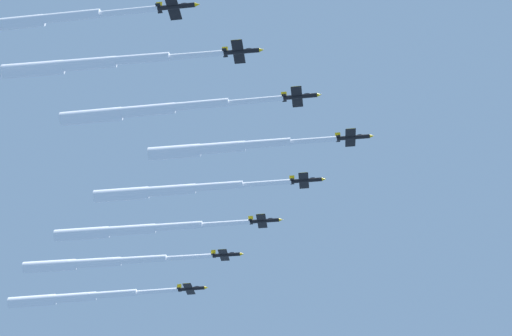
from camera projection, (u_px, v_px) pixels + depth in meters
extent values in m
cylinder|color=black|center=(352.00, 137.00, 196.24)|extent=(3.37, 9.07, 1.36)
cone|color=#EAB70C|center=(372.00, 136.00, 195.90)|extent=(1.55, 1.56, 1.29)
cylinder|color=black|center=(334.00, 139.00, 196.57)|extent=(1.13, 0.82, 1.02)
ellipsoid|color=black|center=(360.00, 135.00, 196.35)|extent=(1.32, 2.06, 0.86)
cube|color=black|center=(350.00, 138.00, 196.26)|extent=(8.53, 4.48, 2.41)
cube|color=#EAB70C|center=(350.00, 145.00, 199.57)|extent=(1.21, 2.40, 0.29)
cube|color=#EAB70C|center=(351.00, 129.00, 193.02)|extent=(1.21, 2.40, 0.29)
cube|color=black|center=(338.00, 139.00, 196.50)|extent=(3.28, 1.78, 0.96)
cube|color=#EAB70C|center=(338.00, 136.00, 197.00)|extent=(0.93, 1.51, 1.86)
cylinder|color=white|center=(310.00, 141.00, 197.00)|extent=(4.87, 14.02, 1.73)
cylinder|color=white|center=(264.00, 143.00, 197.57)|extent=(5.71, 14.21, 2.59)
cylinder|color=white|center=(219.00, 148.00, 198.74)|extent=(6.55, 14.41, 3.45)
cylinder|color=white|center=(174.00, 152.00, 199.94)|extent=(7.39, 14.61, 4.32)
cylinder|color=black|center=(306.00, 180.00, 207.18)|extent=(3.38, 9.07, 1.35)
cone|color=#EAB70C|center=(324.00, 179.00, 206.85)|extent=(1.55, 1.56, 1.28)
cylinder|color=black|center=(289.00, 182.00, 207.50)|extent=(1.12, 0.82, 1.01)
ellipsoid|color=black|center=(313.00, 178.00, 207.30)|extent=(1.32, 2.06, 0.85)
cube|color=black|center=(304.00, 181.00, 207.19)|extent=(8.55, 4.50, 2.33)
cube|color=#EAB70C|center=(304.00, 187.00, 210.48)|extent=(1.21, 2.40, 0.28)
cube|color=#EAB70C|center=(303.00, 173.00, 203.98)|extent=(1.21, 2.40, 0.28)
cube|color=black|center=(292.00, 181.00, 207.44)|extent=(3.28, 1.79, 0.93)
cube|color=#EAB70C|center=(292.00, 178.00, 207.94)|extent=(0.92, 1.50, 1.87)
cylinder|color=white|center=(263.00, 183.00, 207.97)|extent=(5.24, 15.51, 1.72)
cylinder|color=white|center=(215.00, 186.00, 208.62)|extent=(6.07, 15.71, 2.58)
cylinder|color=white|center=(168.00, 190.00, 209.87)|extent=(6.91, 15.91, 3.43)
cylinder|color=white|center=(121.00, 194.00, 211.14)|extent=(7.74, 16.10, 4.29)
cylinder|color=black|center=(299.00, 97.00, 187.55)|extent=(3.27, 9.08, 1.35)
cone|color=#EAB70C|center=(319.00, 95.00, 187.17)|extent=(1.53, 1.55, 1.28)
cylinder|color=black|center=(280.00, 98.00, 187.91)|extent=(1.12, 0.81, 1.01)
ellipsoid|color=black|center=(307.00, 94.00, 187.65)|extent=(1.30, 2.05, 0.85)
cube|color=black|center=(297.00, 97.00, 187.57)|extent=(8.54, 4.40, 2.31)
cube|color=#EAB70C|center=(298.00, 106.00, 190.85)|extent=(1.18, 2.40, 0.28)
cube|color=#EAB70C|center=(296.00, 87.00, 184.36)|extent=(1.18, 2.40, 0.28)
cube|color=black|center=(284.00, 98.00, 187.84)|extent=(3.28, 1.75, 0.93)
cube|color=#EAB70C|center=(284.00, 95.00, 188.34)|extent=(0.90, 1.50, 1.87)
cylinder|color=white|center=(252.00, 101.00, 188.46)|extent=(5.15, 15.99, 1.72)
cylinder|color=white|center=(197.00, 105.00, 189.25)|extent=(5.98, 16.18, 2.57)
cylinder|color=white|center=(144.00, 111.00, 190.65)|extent=(6.82, 16.37, 3.43)
cylinder|color=white|center=(91.00, 116.00, 192.07)|extent=(7.66, 16.55, 4.29)
cylinder|color=black|center=(264.00, 221.00, 217.60)|extent=(3.38, 9.07, 1.34)
cone|color=#EAB70C|center=(281.00, 220.00, 217.27)|extent=(1.54, 1.56, 1.27)
cylinder|color=black|center=(247.00, 222.00, 217.91)|extent=(1.12, 0.82, 1.01)
ellipsoid|color=black|center=(270.00, 219.00, 217.72)|extent=(1.32, 2.06, 0.85)
cube|color=black|center=(262.00, 221.00, 217.61)|extent=(8.57, 4.51, 2.24)
cube|color=#EAB70C|center=(263.00, 227.00, 220.88)|extent=(1.22, 2.40, 0.27)
cube|color=#EAB70C|center=(261.00, 215.00, 214.41)|extent=(1.22, 2.40, 0.27)
cube|color=black|center=(251.00, 222.00, 217.85)|extent=(3.29, 1.79, 0.90)
cube|color=#EAB70C|center=(251.00, 219.00, 218.36)|extent=(0.90, 1.50, 1.87)
cylinder|color=white|center=(223.00, 224.00, 218.39)|extent=(5.40, 16.16, 1.71)
cylinder|color=white|center=(175.00, 226.00, 219.06)|extent=(6.23, 16.36, 2.56)
cylinder|color=white|center=(128.00, 230.00, 220.33)|extent=(7.06, 16.56, 3.41)
cylinder|color=white|center=(82.00, 234.00, 221.63)|extent=(7.89, 16.75, 4.27)
cylinder|color=black|center=(241.00, 52.00, 178.91)|extent=(3.41, 9.06, 1.34)
cone|color=#EAB70C|center=(261.00, 50.00, 178.59)|extent=(1.54, 1.56, 1.27)
cylinder|color=black|center=(221.00, 53.00, 179.21)|extent=(1.12, 0.82, 1.00)
ellipsoid|color=black|center=(249.00, 49.00, 179.04)|extent=(1.33, 2.06, 0.85)
cube|color=black|center=(238.00, 52.00, 178.92)|extent=(8.58, 4.54, 2.23)
cube|color=#EAB70C|center=(240.00, 62.00, 182.18)|extent=(1.22, 2.40, 0.27)
cube|color=#EAB70C|center=(236.00, 41.00, 175.72)|extent=(1.22, 2.40, 0.27)
cube|color=black|center=(225.00, 53.00, 179.15)|extent=(3.29, 1.80, 0.89)
cube|color=#EAB70C|center=(225.00, 50.00, 179.66)|extent=(0.90, 1.50, 1.87)
cylinder|color=white|center=(192.00, 55.00, 179.65)|extent=(5.22, 15.16, 1.70)
cylinder|color=white|center=(138.00, 59.00, 180.23)|extent=(6.04, 15.36, 2.56)
cylinder|color=white|center=(85.00, 64.00, 181.41)|extent=(6.87, 15.56, 3.41)
cylinder|color=white|center=(33.00, 69.00, 182.62)|extent=(7.70, 15.76, 4.26)
cylinder|color=black|center=(226.00, 255.00, 228.81)|extent=(3.47, 9.07, 1.37)
cone|color=#EAB70C|center=(242.00, 254.00, 228.50)|extent=(1.57, 1.57, 1.30)
cylinder|color=black|center=(210.00, 256.00, 229.10)|extent=(1.14, 0.83, 1.03)
ellipsoid|color=black|center=(232.00, 253.00, 228.92)|extent=(1.35, 2.06, 0.87)
cube|color=black|center=(224.00, 255.00, 228.82)|extent=(8.50, 4.54, 2.54)
cube|color=#EAB70C|center=(225.00, 260.00, 232.16)|extent=(1.23, 2.40, 0.30)
cube|color=#EAB70C|center=(222.00, 250.00, 225.54)|extent=(1.23, 2.40, 0.30)
cube|color=black|center=(213.00, 256.00, 229.04)|extent=(3.27, 1.80, 1.01)
cube|color=#EAB70C|center=(213.00, 253.00, 229.52)|extent=(0.97, 1.52, 1.85)
cylinder|color=white|center=(186.00, 257.00, 229.56)|extent=(5.62, 16.48, 1.74)
cylinder|color=white|center=(140.00, 260.00, 230.18)|extent=(6.47, 16.69, 2.61)
cylinder|color=white|center=(94.00, 263.00, 231.41)|extent=(7.31, 16.89, 3.48)
cylinder|color=white|center=(50.00, 266.00, 232.67)|extent=(8.16, 17.10, 4.36)
cylinder|color=black|center=(175.00, 7.00, 168.76)|extent=(3.27, 9.08, 1.36)
cone|color=#EAB70C|center=(197.00, 4.00, 168.38)|extent=(1.54, 1.55, 1.29)
cylinder|color=black|center=(155.00, 9.00, 169.12)|extent=(1.12, 0.81, 1.02)
ellipsoid|color=black|center=(184.00, 4.00, 168.85)|extent=(1.31, 2.05, 0.86)
cube|color=black|center=(173.00, 7.00, 168.77)|extent=(8.51, 4.39, 2.42)
cube|color=#EAB70C|center=(176.00, 18.00, 172.08)|extent=(1.18, 2.40, 0.29)
cube|color=black|center=(159.00, 8.00, 169.05)|extent=(3.27, 1.75, 0.97)
cube|color=#EAB70C|center=(159.00, 5.00, 169.54)|extent=(0.92, 1.50, 1.86)
cylinder|color=white|center=(125.00, 12.00, 169.65)|extent=(5.00, 15.33, 1.73)
cylinder|color=white|center=(67.00, 16.00, 170.40)|extent=(5.84, 15.51, 2.59)
cylinder|color=white|center=(12.00, 23.00, 171.76)|extent=(6.69, 15.70, 3.46)
cylinder|color=black|center=(191.00, 289.00, 239.14)|extent=(3.21, 9.08, 1.33)
cone|color=#EAB70C|center=(206.00, 288.00, 238.74)|extent=(1.51, 1.54, 1.26)
cylinder|color=black|center=(176.00, 290.00, 239.51)|extent=(1.10, 0.80, 1.00)
ellipsoid|color=black|center=(197.00, 287.00, 239.24)|extent=(1.28, 2.05, 0.84)
cube|color=black|center=(189.00, 289.00, 239.15)|extent=(8.58, 4.38, 2.12)
cube|color=#EAB70C|center=(191.00, 294.00, 242.38)|extent=(1.18, 2.40, 0.26)
cube|color=#EAB70C|center=(187.00, 284.00, 236.00)|extent=(1.18, 2.40, 0.26)
cube|color=black|center=(179.00, 290.00, 239.43)|extent=(3.30, 1.74, 0.85)
cube|color=#EAB70C|center=(179.00, 287.00, 239.96)|extent=(0.85, 1.49, 1.87)
cylinder|color=white|center=(154.00, 291.00, 240.07)|extent=(4.97, 15.67, 1.69)
cylinder|color=white|center=(113.00, 294.00, 240.90)|extent=(5.80, 15.85, 2.54)
cylinder|color=white|center=(72.00, 298.00, 242.31)|extent=(6.63, 16.03, 3.38)
cylinder|color=white|center=(32.00, 301.00, 243.75)|extent=(7.45, 16.21, 4.23)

